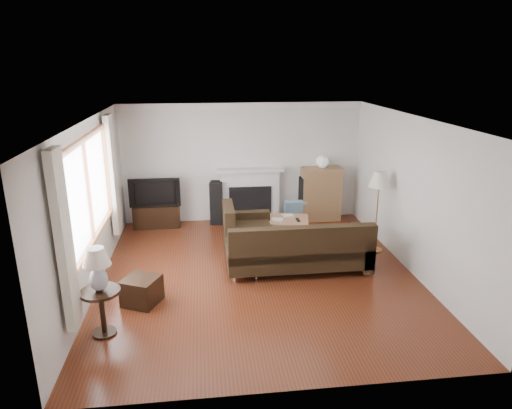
{
  "coord_description": "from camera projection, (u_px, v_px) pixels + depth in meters",
  "views": [
    {
      "loc": [
        -0.84,
        -6.66,
        3.33
      ],
      "look_at": [
        0.0,
        0.3,
        1.1
      ],
      "focal_mm": 32.0,
      "sensor_mm": 36.0,
      "label": 1
    }
  ],
  "objects": [
    {
      "name": "room",
      "position": [
        258.0,
        201.0,
        7.02
      ],
      "size": [
        5.1,
        5.6,
        2.54
      ],
      "color": "#592513",
      "rests_on": "ground"
    },
    {
      "name": "window",
      "position": [
        89.0,
        191.0,
        6.46
      ],
      "size": [
        0.12,
        2.74,
        1.54
      ],
      "primitive_type": "cube",
      "color": "brown",
      "rests_on": "room"
    },
    {
      "name": "curtain_near",
      "position": [
        64.0,
        241.0,
        5.08
      ],
      "size": [
        0.1,
        0.35,
        2.1
      ],
      "primitive_type": "cube",
      "color": "beige",
      "rests_on": "room"
    },
    {
      "name": "curtain_far",
      "position": [
        113.0,
        176.0,
        7.95
      ],
      "size": [
        0.1,
        0.35,
        2.1
      ],
      "primitive_type": "cube",
      "color": "beige",
      "rests_on": "room"
    },
    {
      "name": "fireplace",
      "position": [
        250.0,
        195.0,
        9.74
      ],
      "size": [
        1.4,
        0.26,
        1.15
      ],
      "primitive_type": "cube",
      "color": "white",
      "rests_on": "room"
    },
    {
      "name": "tv_stand",
      "position": [
        157.0,
        215.0,
        9.49
      ],
      "size": [
        0.93,
        0.42,
        0.47
      ],
      "primitive_type": "cube",
      "color": "black",
      "rests_on": "ground"
    },
    {
      "name": "television",
      "position": [
        155.0,
        191.0,
        9.33
      ],
      "size": [
        1.03,
        0.13,
        0.59
      ],
      "primitive_type": "imported",
      "color": "black",
      "rests_on": "tv_stand"
    },
    {
      "name": "speaker_left",
      "position": [
        217.0,
        203.0,
        9.61
      ],
      "size": [
        0.3,
        0.34,
        0.91
      ],
      "primitive_type": "cube",
      "rotation": [
        0.0,
        0.0,
        -0.18
      ],
      "color": "black",
      "rests_on": "ground"
    },
    {
      "name": "speaker_right",
      "position": [
        306.0,
        199.0,
        9.83
      ],
      "size": [
        0.3,
        0.34,
        0.94
      ],
      "primitive_type": "cube",
      "rotation": [
        0.0,
        0.0,
        0.12
      ],
      "color": "black",
      "rests_on": "ground"
    },
    {
      "name": "bookshelf",
      "position": [
        321.0,
        194.0,
        9.81
      ],
      "size": [
        0.83,
        0.4,
        1.15
      ],
      "primitive_type": "cube",
      "color": "olive",
      "rests_on": "ground"
    },
    {
      "name": "globe_lamp",
      "position": [
        322.0,
        162.0,
        9.59
      ],
      "size": [
        0.26,
        0.26,
        0.26
      ],
      "primitive_type": "sphere",
      "color": "white",
      "rests_on": "bookshelf"
    },
    {
      "name": "sectional_sofa",
      "position": [
        298.0,
        246.0,
        7.48
      ],
      "size": [
        2.53,
        1.85,
        0.82
      ],
      "primitive_type": "cube",
      "color": "black",
      "rests_on": "ground"
    },
    {
      "name": "coffee_table",
      "position": [
        276.0,
        230.0,
        8.69
      ],
      "size": [
        1.31,
        0.89,
        0.47
      ],
      "primitive_type": "cube",
      "rotation": [
        0.0,
        0.0,
        -0.21
      ],
      "color": "#A46A4E",
      "rests_on": "ground"
    },
    {
      "name": "footstool",
      "position": [
        142.0,
        290.0,
        6.49
      ],
      "size": [
        0.61,
        0.61,
        0.39
      ],
      "primitive_type": "cube",
      "rotation": [
        0.0,
        0.0,
        -0.44
      ],
      "color": "black",
      "rests_on": "ground"
    },
    {
      "name": "floor_lamp",
      "position": [
        377.0,
        212.0,
        8.11
      ],
      "size": [
        0.43,
        0.43,
        1.49
      ],
      "primitive_type": "cube",
      "rotation": [
        0.0,
        0.0,
        -0.14
      ],
      "color": "#A7753A",
      "rests_on": "ground"
    },
    {
      "name": "side_table",
      "position": [
        102.0,
        312.0,
        5.71
      ],
      "size": [
        0.49,
        0.49,
        0.61
      ],
      "primitive_type": "cube",
      "color": "black",
      "rests_on": "ground"
    },
    {
      "name": "table_lamp",
      "position": [
        98.0,
        270.0,
        5.54
      ],
      "size": [
        0.35,
        0.35,
        0.56
      ],
      "primitive_type": "cube",
      "color": "silver",
      "rests_on": "side_table"
    }
  ]
}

